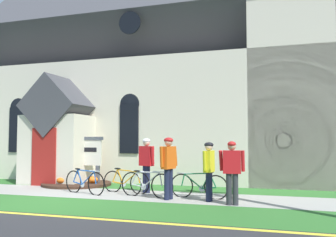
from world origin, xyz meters
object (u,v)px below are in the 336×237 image
bicycle_black (199,186)px  cyclist_in_orange_jersey (232,168)px  roadside_conifer (306,85)px  church_sign (81,153)px  bicycle_green (84,182)px  bicycle_orange (126,181)px  bicycle_yellow (146,184)px  cyclist_in_green_jersey (146,161)px  cyclist_in_white_jersey (209,167)px  cyclist_in_blue_jersey (169,163)px

bicycle_black → cyclist_in_orange_jersey: 1.49m
bicycle_black → roadside_conifer: roadside_conifer is taller
church_sign → cyclist_in_orange_jersey: 6.62m
bicycle_green → bicycle_orange: bearing=26.4°
bicycle_black → bicycle_orange: 2.45m
bicycle_yellow → roadside_conifer: (4.88, 8.25, 3.88)m
bicycle_orange → bicycle_yellow: size_ratio=0.97×
bicycle_black → bicycle_yellow: (-1.51, -0.24, 0.01)m
bicycle_black → bicycle_yellow: 1.53m
cyclist_in_green_jersey → cyclist_in_orange_jersey: bearing=-26.8°
church_sign → bicycle_green: 2.65m
bicycle_black → cyclist_in_white_jersey: 0.82m
bicycle_orange → church_sign: bearing=148.2°
cyclist_in_green_jersey → cyclist_in_blue_jersey: bearing=-45.4°
church_sign → bicycle_black: church_sign is taller
cyclist_in_orange_jersey → cyclist_in_green_jersey: cyclist_in_green_jersey is taller
cyclist_in_green_jersey → cyclist_in_white_jersey: (2.20, -1.04, -0.08)m
roadside_conifer → cyclist_in_green_jersey: bearing=-124.9°
church_sign → bicycle_yellow: 4.13m
cyclist_in_orange_jersey → bicycle_orange: bearing=160.4°
cyclist_in_orange_jersey → cyclist_in_white_jersey: bearing=148.6°
church_sign → cyclist_in_blue_jersey: 4.84m
roadside_conifer → bicycle_black: bearing=-112.8°
church_sign → cyclist_in_green_jersey: size_ratio=1.04×
cyclist_in_green_jersey → roadside_conifer: roadside_conifer is taller
bicycle_black → roadside_conifer: 9.52m
bicycle_black → cyclist_in_blue_jersey: size_ratio=1.00×
bicycle_green → cyclist_in_orange_jersey: cyclist_in_orange_jersey is taller
church_sign → cyclist_in_orange_jersey: size_ratio=1.10×
bicycle_yellow → cyclist_in_orange_jersey: 2.70m
roadside_conifer → cyclist_in_white_jersey: bearing=-109.4°
bicycle_black → bicycle_yellow: bearing=-171.1°
church_sign → bicycle_orange: 3.07m
cyclist_in_green_jersey → bicycle_orange: bearing=-160.7°
cyclist_in_white_jersey → bicycle_orange: bearing=163.6°
bicycle_green → cyclist_in_orange_jersey: (4.62, -0.67, 0.57)m
church_sign → bicycle_orange: church_sign is taller
cyclist_in_blue_jersey → cyclist_in_white_jersey: 1.14m
cyclist_in_orange_jersey → cyclist_in_white_jersey: size_ratio=1.02×
bicycle_green → cyclist_in_green_jersey: cyclist_in_green_jersey is taller
cyclist_in_green_jersey → church_sign: bearing=156.7°
church_sign → cyclist_in_orange_jersey: bearing=-25.0°
cyclist_in_blue_jersey → cyclist_in_orange_jersey: bearing=-11.6°
bicycle_black → cyclist_in_blue_jersey: 1.12m
bicycle_yellow → cyclist_in_blue_jersey: cyclist_in_blue_jersey is taller
bicycle_orange → bicycle_black: bearing=-8.6°
bicycle_yellow → bicycle_green: bearing=178.9°
bicycle_green → church_sign: bearing=123.0°
bicycle_orange → cyclist_in_green_jersey: size_ratio=0.98×
bicycle_orange → cyclist_in_white_jersey: (2.81, -0.83, 0.56)m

